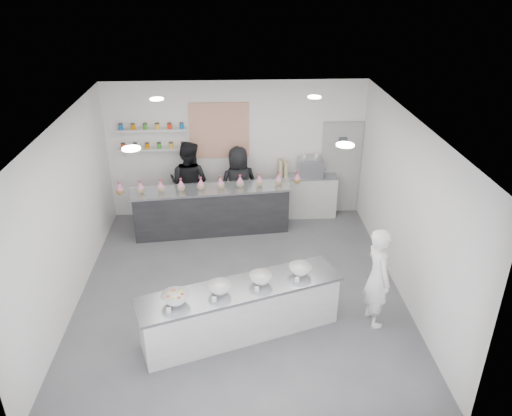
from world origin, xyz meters
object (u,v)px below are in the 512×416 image
(espresso_ledge, at_px, (307,196))
(espresso_machine, at_px, (310,167))
(prep_counter, at_px, (241,311))
(back_bar, at_px, (212,211))
(woman_prep, at_px, (378,277))
(staff_right, at_px, (239,185))
(staff_left, at_px, (189,183))

(espresso_ledge, distance_m, espresso_machine, 0.68)
(espresso_ledge, xyz_separation_m, espresso_machine, (0.03, 0.00, 0.68))
(prep_counter, height_order, back_bar, back_bar)
(back_bar, xyz_separation_m, woman_prep, (2.62, -3.06, 0.33))
(back_bar, relative_size, woman_prep, 1.94)
(back_bar, bearing_deg, espresso_ledge, 11.87)
(staff_right, bearing_deg, prep_counter, 76.40)
(prep_counter, bearing_deg, staff_right, 70.33)
(prep_counter, bearing_deg, espresso_machine, 48.83)
(prep_counter, xyz_separation_m, woman_prep, (2.10, 0.18, 0.41))
(espresso_ledge, bearing_deg, back_bar, -162.31)
(espresso_ledge, bearing_deg, woman_prep, -81.85)
(staff_left, bearing_deg, woman_prep, 153.07)
(espresso_machine, xyz_separation_m, staff_left, (-2.61, -0.18, -0.24))
(espresso_machine, xyz_separation_m, woman_prep, (0.50, -3.73, -0.33))
(espresso_machine, relative_size, woman_prep, 0.32)
(espresso_ledge, relative_size, staff_left, 0.70)
(prep_counter, height_order, staff_left, staff_left)
(staff_right, bearing_deg, espresso_machine, 173.76)
(prep_counter, xyz_separation_m, espresso_machine, (1.60, 3.91, 0.74))
(espresso_ledge, bearing_deg, prep_counter, -111.81)
(back_bar, relative_size, espresso_machine, 6.10)
(prep_counter, height_order, woman_prep, woman_prep)
(prep_counter, distance_m, back_bar, 3.29)
(espresso_ledge, relative_size, espresso_machine, 2.46)
(staff_left, relative_size, staff_right, 1.08)
(staff_left, bearing_deg, prep_counter, 126.97)
(espresso_machine, relative_size, staff_left, 0.28)
(espresso_machine, height_order, staff_left, staff_left)
(espresso_ledge, relative_size, staff_right, 0.76)
(espresso_machine, bearing_deg, woman_prep, -82.36)
(back_bar, distance_m, woman_prep, 4.05)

